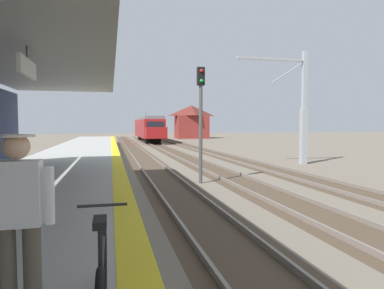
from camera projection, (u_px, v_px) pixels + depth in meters
station_platform at (54, 187)px, 12.10m from camera, size 5.00×80.00×0.91m
track_pair_nearest_platform at (161, 177)px, 17.03m from camera, size 2.34×120.00×0.16m
track_pair_middle at (226, 175)px, 17.82m from camera, size 2.34×120.00×0.16m
track_pair_far_side at (285, 172)px, 18.60m from camera, size 2.34×120.00×0.16m
approaching_train at (148, 128)px, 54.07m from camera, size 2.93×19.60×4.76m
commuter_person at (18, 219)px, 2.92m from camera, size 0.59×0.30×1.67m
bicycle_beside_commuter at (102, 281)px, 2.96m from camera, size 0.48×1.82×1.04m
rail_signal_post at (201, 112)px, 15.30m from camera, size 0.32×0.34×5.20m
catenary_pylon_far_side at (300, 110)px, 22.79m from camera, size 5.00×0.40×7.50m
distant_trackside_house at (191, 121)px, 66.72m from camera, size 6.60×5.28×6.40m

